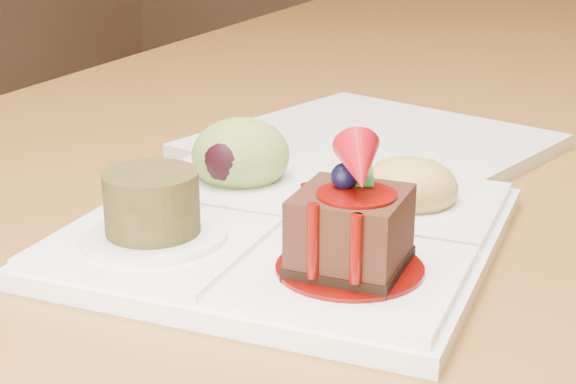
% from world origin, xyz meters
% --- Properties ---
extents(dining_table, '(1.00, 1.80, 0.75)m').
position_xyz_m(dining_table, '(0.00, 0.00, 0.68)').
color(dining_table, olive).
rests_on(dining_table, ground).
extents(sampler_plate, '(0.27, 0.27, 0.10)m').
position_xyz_m(sampler_plate, '(-0.05, -0.51, 0.77)').
color(sampler_plate, white).
rests_on(sampler_plate, dining_table).
extents(second_plate, '(0.31, 0.31, 0.01)m').
position_xyz_m(second_plate, '(-0.06, -0.30, 0.76)').
color(second_plate, white).
rests_on(second_plate, dining_table).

